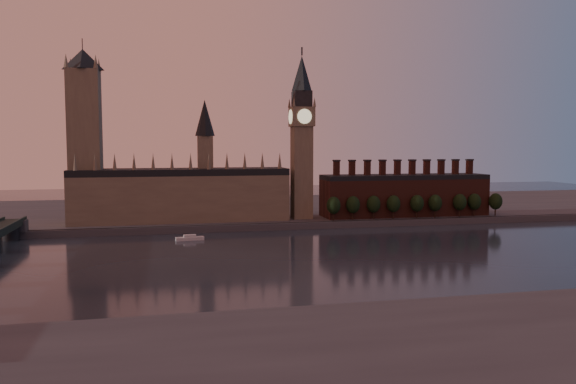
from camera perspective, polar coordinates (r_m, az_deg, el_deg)
name	(u,v)px	position (r m, az deg, el deg)	size (l,w,h in m)	color
ground	(339,259)	(250.74, 5.21, -6.81)	(900.00, 900.00, 0.00)	black
north_bank	(267,210)	(421.52, -2.16, -1.81)	(900.00, 182.00, 4.00)	#47464B
palace_of_westminster	(182,192)	(350.19, -10.71, 0.00)	(130.00, 30.30, 74.00)	#746853
victoria_tower	(85,130)	(351.96, -19.94, 5.92)	(24.00, 24.00, 108.00)	#746853
big_ben	(302,135)	(354.34, 1.40, 5.83)	(15.00, 15.00, 107.00)	#746853
chimney_block	(404,194)	(378.63, 11.73, -0.25)	(110.00, 25.00, 37.00)	#4F271E
embankment_tree_0	(334,205)	(345.39, 4.65, -1.36)	(8.60, 8.60, 14.88)	black
embankment_tree_1	(353,205)	(350.31, 6.62, -1.29)	(8.60, 8.60, 14.88)	black
embankment_tree_2	(374,204)	(355.22, 8.68, -1.23)	(8.60, 8.60, 14.88)	black
embankment_tree_3	(393,204)	(359.48, 10.67, -1.19)	(8.60, 8.60, 14.88)	black
embankment_tree_4	(417,203)	(365.59, 12.97, -1.13)	(8.60, 8.60, 14.88)	black
embankment_tree_5	(435,203)	(370.88, 14.72, -1.08)	(8.60, 8.60, 14.88)	black
embankment_tree_6	(460,202)	(380.04, 17.05, -1.00)	(8.60, 8.60, 14.88)	black
embankment_tree_7	(474,202)	(385.94, 18.41, -0.94)	(8.60, 8.60, 14.88)	black
embankment_tree_8	(496,201)	(392.90, 20.33, -0.90)	(8.60, 8.60, 14.88)	black
river_boat	(190,238)	(302.94, -9.95, -4.63)	(15.14, 5.60, 2.96)	#BDBDBD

